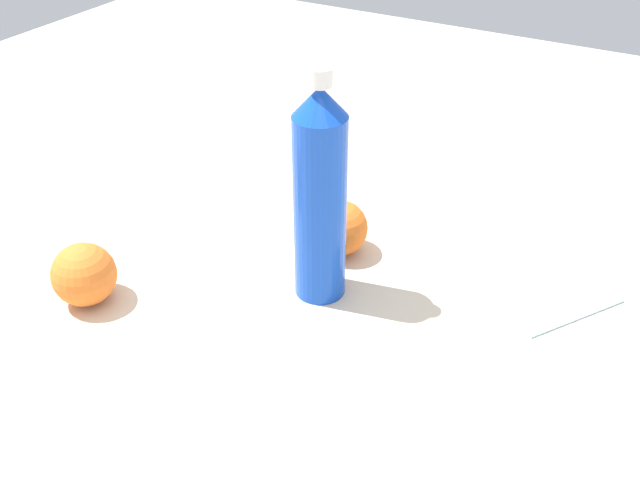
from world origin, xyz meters
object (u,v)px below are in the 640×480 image
water_bottle (320,196)px  orange_1 (317,189)px  orange_0 (340,228)px  folded_napkin (539,285)px  orange_2 (84,274)px

water_bottle → orange_1: (0.11, -0.18, -0.11)m
orange_0 → orange_1: bearing=-45.7°
orange_1 → folded_napkin: size_ratio=0.43×
orange_1 → orange_2: (0.14, 0.35, 0.01)m
orange_0 → orange_2: (0.23, 0.26, 0.00)m
orange_2 → orange_1: bearing=-112.6°
water_bottle → orange_2: size_ratio=3.73×
orange_0 → orange_1: 0.13m
water_bottle → orange_0: bearing=38.7°
orange_2 → folded_napkin: 0.60m
water_bottle → orange_1: water_bottle is taller
water_bottle → folded_napkin: water_bottle is taller
orange_0 → orange_1: size_ratio=1.20×
water_bottle → folded_napkin: bearing=-33.2°
folded_napkin → orange_0: bearing=11.7°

